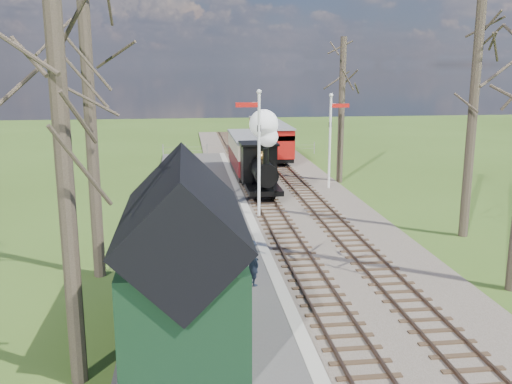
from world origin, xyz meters
TOP-DOWN VIEW (x-y plane):
  - distant_hills at (1.40, 64.38)m, footprint 114.40×48.00m
  - ballast_bed at (1.30, 22.00)m, footprint 8.00×60.00m
  - track_near at (0.00, 22.00)m, footprint 1.60×60.00m
  - track_far at (2.60, 22.00)m, footprint 1.60×60.00m
  - platform at (-3.50, 14.00)m, footprint 5.00×44.00m
  - coping_strip at (-1.20, 14.00)m, footprint 0.40×44.00m
  - station_shed at (-4.30, 4.00)m, footprint 3.25×6.30m
  - semaphore_near at (-0.77, 16.00)m, footprint 1.22×0.24m
  - semaphore_far at (4.37, 22.00)m, footprint 1.22×0.24m
  - bare_trees at (1.33, 10.10)m, footprint 15.51×22.39m
  - fence_line at (0.30, 36.00)m, footprint 12.60×0.08m
  - locomotive at (-0.01, 20.25)m, footprint 1.95×4.55m
  - coach at (0.00, 26.32)m, footprint 2.28×7.81m
  - red_carriage_a at (2.60, 31.89)m, footprint 2.19×5.42m
  - red_carriage_b at (2.60, 37.39)m, footprint 2.19×5.42m
  - sign_board at (-2.64, 6.23)m, footprint 0.19×0.72m
  - bench at (-3.36, 4.59)m, footprint 0.65×1.42m
  - person at (-2.06, 7.01)m, footprint 0.53×0.65m

SIDE VIEW (x-z plane):
  - distant_hills at x=1.40m, z-range -27.22..-5.20m
  - ballast_bed at x=1.30m, z-range 0.00..0.10m
  - track_near at x=0.00m, z-range 0.02..0.17m
  - track_far at x=2.60m, z-range 0.02..0.17m
  - platform at x=-3.50m, z-range 0.00..0.20m
  - coping_strip at x=-1.20m, z-range 0.00..0.21m
  - fence_line at x=0.30m, z-range 0.05..1.05m
  - bench at x=-3.36m, z-range 0.18..0.96m
  - sign_board at x=-2.64m, z-range 0.20..1.25m
  - person at x=-2.06m, z-range 0.20..1.73m
  - red_carriage_a at x=2.60m, z-range 0.43..2.73m
  - red_carriage_b at x=2.60m, z-range 0.43..2.73m
  - coach at x=0.00m, z-range 0.43..2.83m
  - locomotive at x=-0.01m, z-range -0.21..4.67m
  - station_shed at x=-4.30m, z-range -0.12..4.66m
  - semaphore_far at x=4.37m, z-range 0.49..6.21m
  - semaphore_near at x=-0.77m, z-range 0.51..6.73m
  - bare_trees at x=1.33m, z-range -0.79..11.21m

